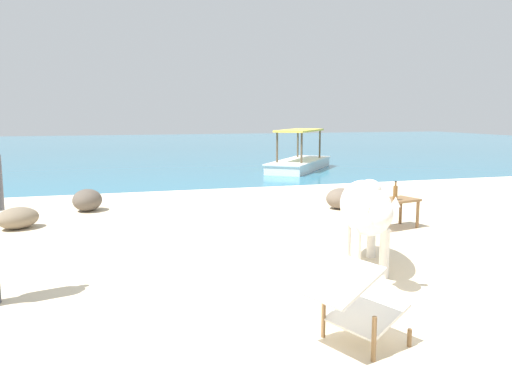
{
  "coord_description": "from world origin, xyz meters",
  "views": [
    {
      "loc": [
        -2.24,
        -5.1,
        1.82
      ],
      "look_at": [
        0.21,
        3.0,
        0.55
      ],
      "focal_mm": 36.94,
      "sensor_mm": 36.0,
      "label": 1
    }
  ],
  "objects": [
    {
      "name": "sand_beach",
      "position": [
        0.0,
        0.0,
        0.02
      ],
      "size": [
        18.0,
        14.0,
        0.04
      ],
      "primitive_type": "cube",
      "color": "beige",
      "rests_on": "ground"
    },
    {
      "name": "water_surface",
      "position": [
        0.0,
        22.0,
        0.0
      ],
      "size": [
        60.0,
        36.0,
        0.03
      ],
      "primitive_type": "cube",
      "color": "teal",
      "rests_on": "ground"
    },
    {
      "name": "cow",
      "position": [
        0.68,
        0.2,
        0.74
      ],
      "size": [
        1.02,
        1.9,
        1.06
      ],
      "rotation": [
        0.0,
        0.0,
        4.37
      ],
      "color": "silver",
      "rests_on": "sand_beach"
    },
    {
      "name": "low_bench_table",
      "position": [
        2.14,
        1.98,
        0.42
      ],
      "size": [
        0.84,
        0.61,
        0.46
      ],
      "rotation": [
        0.0,
        0.0,
        0.24
      ],
      "color": "brown",
      "rests_on": "sand_beach"
    },
    {
      "name": "bottle",
      "position": [
        2.1,
        1.89,
        0.62
      ],
      "size": [
        0.07,
        0.07,
        0.3
      ],
      "color": "brown",
      "rests_on": "low_bench_table"
    },
    {
      "name": "deck_chair_far",
      "position": [
        -0.43,
        -1.65,
        0.42
      ],
      "size": [
        0.9,
        0.76,
        0.68
      ],
      "rotation": [
        0.0,
        0.0,
        0.35
      ],
      "color": "brown",
      "rests_on": "sand_beach"
    },
    {
      "name": "shore_rock_large",
      "position": [
        -2.45,
        4.9,
        0.24
      ],
      "size": [
        0.67,
        0.73,
        0.4
      ],
      "primitive_type": "ellipsoid",
      "rotation": [
        0.0,
        0.0,
        1.29
      ],
      "color": "brown",
      "rests_on": "sand_beach"
    },
    {
      "name": "shore_rock_medium",
      "position": [
        -3.47,
        3.65,
        0.21
      ],
      "size": [
        0.83,
        0.81,
        0.34
      ],
      "primitive_type": "ellipsoid",
      "rotation": [
        0.0,
        0.0,
        0.66
      ],
      "color": "#756651",
      "rests_on": "sand_beach"
    },
    {
      "name": "shore_rock_small",
      "position": [
        2.1,
        3.76,
        0.24
      ],
      "size": [
        0.64,
        0.59,
        0.39
      ],
      "primitive_type": "ellipsoid",
      "rotation": [
        0.0,
        0.0,
        0.16
      ],
      "color": "#6B5B4C",
      "rests_on": "sand_beach"
    },
    {
      "name": "boat_white",
      "position": [
        3.96,
        10.59,
        0.29
      ],
      "size": [
        3.18,
        3.6,
        1.29
      ],
      "rotation": [
        0.0,
        0.0,
        4.05
      ],
      "color": "white",
      "rests_on": "water_surface"
    }
  ]
}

